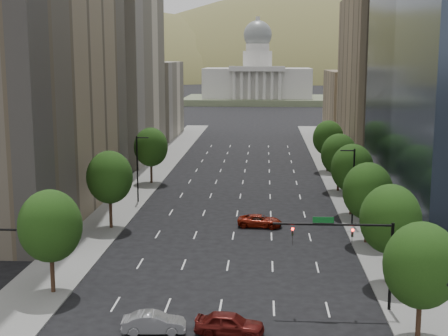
% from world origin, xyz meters
% --- Properties ---
extents(sidewalk_left, '(6.00, 200.00, 0.15)m').
position_xyz_m(sidewalk_left, '(-15.50, 60.00, 0.07)').
color(sidewalk_left, slate).
rests_on(sidewalk_left, ground).
extents(sidewalk_right, '(6.00, 200.00, 0.15)m').
position_xyz_m(sidewalk_right, '(15.50, 60.00, 0.07)').
color(sidewalk_right, slate).
rests_on(sidewalk_right, ground).
extents(midrise_cream_left, '(14.00, 30.00, 35.00)m').
position_xyz_m(midrise_cream_left, '(-25.00, 103.00, 17.50)').
color(midrise_cream_left, beige).
rests_on(midrise_cream_left, ground).
extents(filler_left, '(14.00, 26.00, 18.00)m').
position_xyz_m(filler_left, '(-25.00, 136.00, 9.00)').
color(filler_left, beige).
rests_on(filler_left, ground).
extents(parking_tan_right, '(14.00, 30.00, 30.00)m').
position_xyz_m(parking_tan_right, '(25.00, 100.00, 15.00)').
color(parking_tan_right, '#8C7759').
rests_on(parking_tan_right, ground).
extents(filler_right, '(14.00, 26.00, 16.00)m').
position_xyz_m(filler_right, '(25.00, 133.00, 8.00)').
color(filler_right, '#8C7759').
rests_on(filler_right, ground).
extents(tree_right_0, '(5.20, 5.20, 8.39)m').
position_xyz_m(tree_right_0, '(14.00, 25.00, 5.39)').
color(tree_right_0, '#382316').
rests_on(tree_right_0, ground).
extents(tree_right_1, '(5.20, 5.20, 8.75)m').
position_xyz_m(tree_right_1, '(14.00, 36.00, 5.75)').
color(tree_right_1, '#382316').
rests_on(tree_right_1, ground).
extents(tree_right_2, '(5.20, 5.20, 8.61)m').
position_xyz_m(tree_right_2, '(14.00, 48.00, 5.60)').
color(tree_right_2, '#382316').
rests_on(tree_right_2, ground).
extents(tree_right_3, '(5.20, 5.20, 8.89)m').
position_xyz_m(tree_right_3, '(14.00, 60.00, 5.89)').
color(tree_right_3, '#382316').
rests_on(tree_right_3, ground).
extents(tree_right_4, '(5.20, 5.20, 8.46)m').
position_xyz_m(tree_right_4, '(14.00, 74.00, 5.46)').
color(tree_right_4, '#382316').
rests_on(tree_right_4, ground).
extents(tree_right_5, '(5.20, 5.20, 8.75)m').
position_xyz_m(tree_right_5, '(14.00, 90.00, 5.75)').
color(tree_right_5, '#382316').
rests_on(tree_right_5, ground).
extents(tree_left_0, '(5.20, 5.20, 8.75)m').
position_xyz_m(tree_left_0, '(-14.00, 32.00, 5.75)').
color(tree_left_0, '#382316').
rests_on(tree_left_0, ground).
extents(tree_left_1, '(5.20, 5.20, 8.97)m').
position_xyz_m(tree_left_1, '(-14.00, 52.00, 5.96)').
color(tree_left_1, '#382316').
rests_on(tree_left_1, ground).
extents(tree_left_2, '(5.20, 5.20, 8.68)m').
position_xyz_m(tree_left_2, '(-14.00, 78.00, 5.68)').
color(tree_left_2, '#382316').
rests_on(tree_left_2, ground).
extents(streetlight_rn, '(1.70, 0.20, 9.00)m').
position_xyz_m(streetlight_rn, '(13.44, 55.00, 4.84)').
color(streetlight_rn, black).
rests_on(streetlight_rn, ground).
extents(streetlight_ln, '(1.70, 0.20, 9.00)m').
position_xyz_m(streetlight_ln, '(-13.44, 65.00, 4.84)').
color(streetlight_ln, black).
rests_on(streetlight_ln, ground).
extents(traffic_signal, '(9.12, 0.40, 7.38)m').
position_xyz_m(traffic_signal, '(10.53, 30.00, 5.17)').
color(traffic_signal, black).
rests_on(traffic_signal, ground).
extents(capitol, '(60.00, 40.00, 35.20)m').
position_xyz_m(capitol, '(0.00, 249.71, 8.58)').
color(capitol, '#596647').
rests_on(capitol, ground).
extents(foothills, '(720.00, 413.00, 263.00)m').
position_xyz_m(foothills, '(34.67, 599.39, -37.78)').
color(foothills, olive).
rests_on(foothills, ground).
extents(car_maroon, '(5.09, 2.53, 1.67)m').
position_xyz_m(car_maroon, '(1.00, 24.98, 0.83)').
color(car_maroon, '#54110E').
rests_on(car_maroon, ground).
extents(car_silver, '(4.64, 1.99, 1.49)m').
position_xyz_m(car_silver, '(-4.37, 25.02, 0.74)').
color(car_silver, '#97989C').
rests_on(car_silver, ground).
extents(car_red_far, '(5.28, 2.82, 1.41)m').
position_xyz_m(car_red_far, '(2.87, 53.90, 0.71)').
color(car_red_far, maroon).
rests_on(car_red_far, ground).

